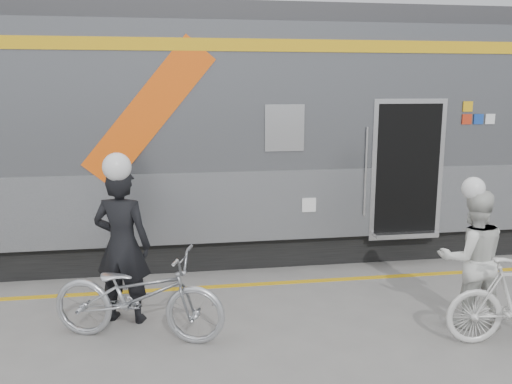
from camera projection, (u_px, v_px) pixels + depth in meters
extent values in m
plane|color=slate|center=(340.00, 351.00, 5.97)|extent=(90.00, 90.00, 0.00)
cube|color=black|center=(255.00, 231.00, 9.95)|extent=(24.00, 2.70, 0.50)
cube|color=#9EA0A5|center=(255.00, 188.00, 9.79)|extent=(24.00, 3.00, 1.10)
cube|color=#5A5D62|center=(255.00, 96.00, 9.47)|extent=(24.00, 3.00, 2.20)
cube|color=#38383A|center=(255.00, 21.00, 9.22)|extent=(24.00, 2.64, 0.30)
cube|color=gold|center=(272.00, 45.00, 7.86)|extent=(24.00, 0.02, 0.18)
cube|color=#F1570E|center=(148.00, 112.00, 7.76)|extent=(1.96, 0.01, 2.19)
cube|color=black|center=(284.00, 128.00, 8.13)|extent=(0.55, 0.02, 0.65)
cube|color=black|center=(402.00, 169.00, 8.78)|extent=(1.05, 0.45, 2.10)
cube|color=silver|center=(407.00, 171.00, 8.57)|extent=(1.20, 0.02, 2.25)
cylinder|color=silver|center=(366.00, 172.00, 8.45)|extent=(0.04, 0.04, 1.40)
cube|color=silver|center=(405.00, 234.00, 8.74)|extent=(1.05, 0.25, 0.06)
cube|color=gold|center=(468.00, 106.00, 8.52)|extent=(0.16, 0.01, 0.16)
cube|color=red|center=(467.00, 119.00, 8.56)|extent=(0.16, 0.01, 0.16)
cube|color=#17409B|center=(479.00, 119.00, 8.59)|extent=(0.16, 0.01, 0.16)
cube|color=silver|center=(490.00, 119.00, 8.63)|extent=(0.16, 0.01, 0.16)
cube|color=silver|center=(309.00, 205.00, 8.42)|extent=(0.22, 0.01, 0.22)
cube|color=gold|center=(295.00, 282.00, 8.05)|extent=(24.00, 0.12, 0.01)
imported|color=black|center=(122.00, 245.00, 6.58)|extent=(0.81, 0.66, 1.93)
imported|color=#ADB0B5|center=(138.00, 295.00, 6.17)|extent=(2.14, 1.30, 1.06)
imported|color=silver|center=(472.00, 259.00, 6.49)|extent=(0.88, 0.72, 1.68)
sphere|color=white|center=(118.00, 153.00, 6.36)|extent=(0.33, 0.33, 0.33)
sphere|color=white|center=(478.00, 179.00, 6.30)|extent=(0.27, 0.27, 0.27)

